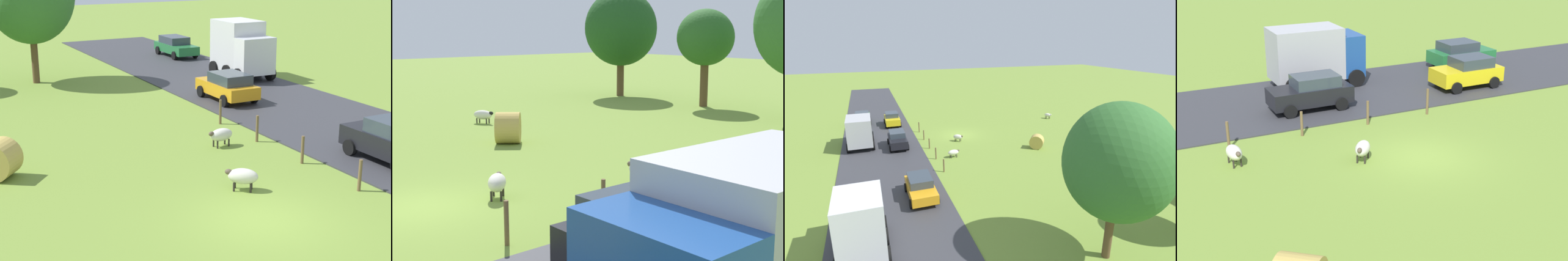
{
  "view_description": "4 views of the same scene",
  "coord_description": "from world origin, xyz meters",
  "views": [
    {
      "loc": [
        -9.58,
        -13.91,
        7.82
      ],
      "look_at": [
        0.15,
        4.56,
        1.63
      ],
      "focal_mm": 54.95,
      "sensor_mm": 36.0,
      "label": 1
    },
    {
      "loc": [
        15.7,
        -6.85,
        5.22
      ],
      "look_at": [
        -0.99,
        7.5,
        1.31
      ],
      "focal_mm": 52.96,
      "sensor_mm": 36.0,
      "label": 2
    },
    {
      "loc": [
        9.96,
        34.25,
        11.25
      ],
      "look_at": [
        -1.35,
        3.78,
        1.47
      ],
      "focal_mm": 28.4,
      "sensor_mm": 36.0,
      "label": 3
    },
    {
      "loc": [
        -16.95,
        10.53,
        8.92
      ],
      "look_at": [
        0.06,
        2.2,
        1.5
      ],
      "focal_mm": 50.4,
      "sensor_mm": 36.0,
      "label": 4
    }
  ],
  "objects": [
    {
      "name": "fence_post_0",
      "position": [
        4.28,
        -2.8,
        0.64
      ],
      "size": [
        0.12,
        0.12,
        1.28
      ],
      "primitive_type": "cylinder",
      "color": "brown",
      "rests_on": "ground_plane"
    },
    {
      "name": "car_2",
      "position": [
        7.36,
        1.95,
        0.93
      ],
      "size": [
        1.96,
        4.0,
        1.68
      ],
      "color": "black",
      "rests_on": "road_strip"
    },
    {
      "name": "road_strip",
      "position": [
        9.02,
        0.0,
        0.03
      ],
      "size": [
        8.0,
        80.0,
        0.06
      ],
      "primitive_type": "cube",
      "color": "#38383D",
      "rests_on": "ground_plane"
    },
    {
      "name": "sheep_1",
      "position": [
        0.77,
        2.28,
        0.51
      ],
      "size": [
        1.16,
        1.08,
        0.79
      ],
      "color": "silver",
      "rests_on": "ground_plane"
    },
    {
      "name": "fence_post_1",
      "position": [
        4.28,
        0.37,
        0.57
      ],
      "size": [
        0.12,
        0.12,
        1.13
      ],
      "primitive_type": "cylinder",
      "color": "brown",
      "rests_on": "ground_plane"
    },
    {
      "name": "car_0",
      "position": [
        10.82,
        -9.19,
        0.91
      ],
      "size": [
        2.15,
        3.95,
        1.64
      ],
      "color": "#237238",
      "rests_on": "road_strip"
    },
    {
      "name": "fence_post_3",
      "position": [
        4.28,
        6.7,
        0.58
      ],
      "size": [
        0.12,
        0.12,
        1.17
      ],
      "primitive_type": "cylinder",
      "color": "brown",
      "rests_on": "ground_plane"
    },
    {
      "name": "ground_plane",
      "position": [
        0.0,
        0.0,
        0.0
      ],
      "size": [
        160.0,
        160.0,
        0.0
      ],
      "primitive_type": "plane",
      "color": "olive"
    },
    {
      "name": "fence_post_2",
      "position": [
        4.28,
        3.53,
        0.55
      ],
      "size": [
        0.12,
        0.12,
        1.11
      ],
      "primitive_type": "cylinder",
      "color": "brown",
      "rests_on": "ground_plane"
    },
    {
      "name": "sheep_2",
      "position": [
        2.56,
        6.85,
        0.51
      ],
      "size": [
        1.2,
        0.64,
        0.78
      ],
      "color": "silver",
      "rests_on": "ground_plane"
    },
    {
      "name": "truck_1",
      "position": [
        11.05,
        0.37,
        1.82
      ],
      "size": [
        2.72,
        4.97,
        3.28
      ],
      "color": "#1E4C99",
      "rests_on": "road_strip"
    },
    {
      "name": "car_3",
      "position": [
        7.12,
        -7.11,
        0.92
      ],
      "size": [
        2.02,
        3.8,
        1.67
      ],
      "color": "yellow",
      "rests_on": "road_strip"
    }
  ]
}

